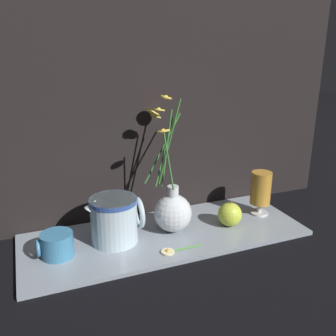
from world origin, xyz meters
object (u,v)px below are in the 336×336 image
object	(u,v)px
vase_with_flowers	(172,209)
orange_fruit	(230,214)
yellow_mug	(56,245)
tea_glass	(261,189)
ceramic_pitcher	(115,218)

from	to	relation	value
vase_with_flowers	orange_fruit	xyz separation A→B (m)	(0.17, -0.04, -0.03)
yellow_mug	orange_fruit	distance (m)	0.51
vase_with_flowers	tea_glass	world-z (taller)	vase_with_flowers
ceramic_pitcher	orange_fruit	bearing A→B (deg)	-6.06
yellow_mug	tea_glass	bearing A→B (deg)	1.76
tea_glass	orange_fruit	bearing A→B (deg)	-164.57
vase_with_flowers	ceramic_pitcher	distance (m)	0.17
ceramic_pitcher	vase_with_flowers	bearing A→B (deg)	0.03
ceramic_pitcher	tea_glass	world-z (taller)	tea_glass
yellow_mug	tea_glass	distance (m)	0.64
tea_glass	ceramic_pitcher	bearing A→B (deg)	179.99
vase_with_flowers	yellow_mug	world-z (taller)	vase_with_flowers
yellow_mug	tea_glass	size ratio (longest dim) A/B	0.66
orange_fruit	yellow_mug	bearing A→B (deg)	178.09
yellow_mug	orange_fruit	bearing A→B (deg)	-1.91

